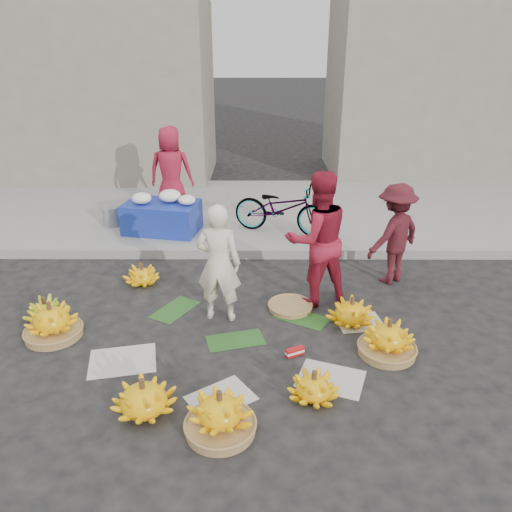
{
  "coord_description": "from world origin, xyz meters",
  "views": [
    {
      "loc": [
        0.15,
        -5.05,
        3.19
      ],
      "look_at": [
        0.13,
        0.62,
        0.7
      ],
      "focal_mm": 35.0,
      "sensor_mm": 36.0,
      "label": 1
    }
  ],
  "objects_px": {
    "banana_bunch_4": "(388,339)",
    "flower_table": "(162,215)",
    "bicycle": "(282,208)",
    "banana_bunch_0": "(52,322)",
    "vendor_cream": "(219,264)"
  },
  "relations": [
    {
      "from": "banana_bunch_4",
      "to": "bicycle",
      "type": "distance_m",
      "value": 3.56
    },
    {
      "from": "bicycle",
      "to": "flower_table",
      "type": "bearing_deg",
      "value": 107.53
    },
    {
      "from": "banana_bunch_0",
      "to": "flower_table",
      "type": "xyz_separation_m",
      "value": [
        0.74,
        3.12,
        0.22
      ]
    },
    {
      "from": "flower_table",
      "to": "vendor_cream",
      "type": "bearing_deg",
      "value": -55.53
    },
    {
      "from": "banana_bunch_4",
      "to": "vendor_cream",
      "type": "distance_m",
      "value": 2.11
    },
    {
      "from": "bicycle",
      "to": "vendor_cream",
      "type": "bearing_deg",
      "value": -179.11
    },
    {
      "from": "banana_bunch_0",
      "to": "flower_table",
      "type": "height_order",
      "value": "flower_table"
    },
    {
      "from": "flower_table",
      "to": "bicycle",
      "type": "xyz_separation_m",
      "value": [
        2.03,
        -0.06,
        0.15
      ]
    },
    {
      "from": "banana_bunch_4",
      "to": "flower_table",
      "type": "bearing_deg",
      "value": 131.42
    },
    {
      "from": "banana_bunch_4",
      "to": "bicycle",
      "type": "bearing_deg",
      "value": 106.59
    },
    {
      "from": "banana_bunch_4",
      "to": "vendor_cream",
      "type": "bearing_deg",
      "value": 157.8
    },
    {
      "from": "banana_bunch_0",
      "to": "banana_bunch_4",
      "type": "bearing_deg",
      "value": -5.08
    },
    {
      "from": "vendor_cream",
      "to": "bicycle",
      "type": "xyz_separation_m",
      "value": [
        0.87,
        2.62,
        -0.18
      ]
    },
    {
      "from": "banana_bunch_4",
      "to": "flower_table",
      "type": "height_order",
      "value": "flower_table"
    },
    {
      "from": "banana_bunch_4",
      "to": "flower_table",
      "type": "distance_m",
      "value": 4.61
    }
  ]
}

